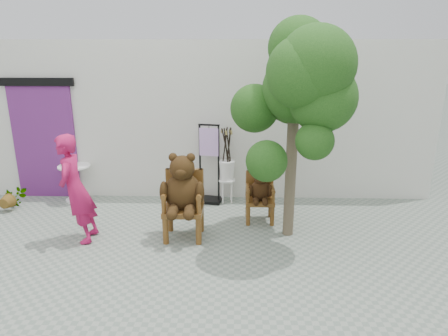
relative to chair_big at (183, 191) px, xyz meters
The scene contains 11 objects.
ground_plane 1.13m from the chair_big, 82.84° to the right, with size 60.00×60.00×0.00m, color gray.
back_wall 2.39m from the chair_big, 87.39° to the left, with size 9.00×1.00×3.00m, color silver.
doorway 3.41m from the chair_big, 148.83° to the left, with size 1.40×0.11×2.33m.
chair_big is the anchor object (origin of this frame).
chair_small 1.40m from the chair_big, 28.74° to the left, with size 0.48×0.49×0.92m.
person 1.59m from the chair_big, behind, with size 0.60×0.40×1.66m, color #AE154D.
cafe_table 2.76m from the chair_big, 146.27° to the left, with size 0.60×0.60×0.70m.
display_stand 1.56m from the chair_big, 78.73° to the left, with size 0.51×0.43×1.51m.
stool_bucket 1.65m from the chair_big, 67.44° to the left, with size 0.32×0.32×1.45m.
tree 2.32m from the chair_big, ahead, with size 1.71×1.89×3.30m.
potted_plant 3.50m from the chair_big, 162.46° to the left, with size 0.41×0.35×0.45m, color #13360E.
Camera 1 is at (0.69, -4.85, 2.84)m, focal length 32.00 mm.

